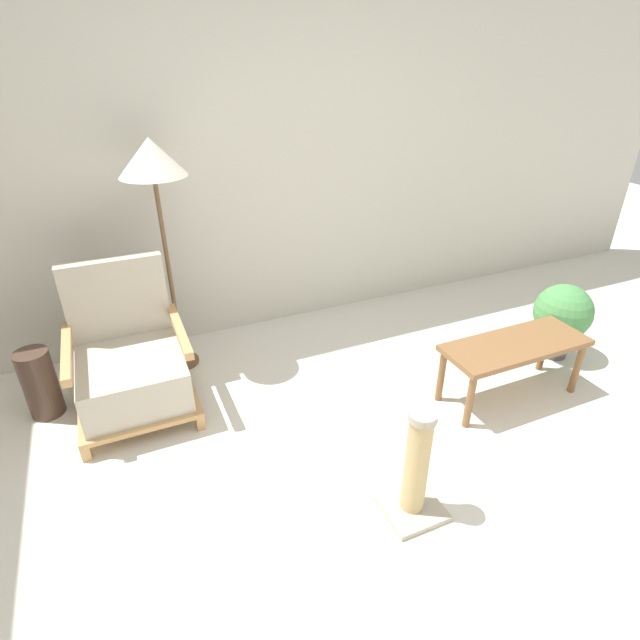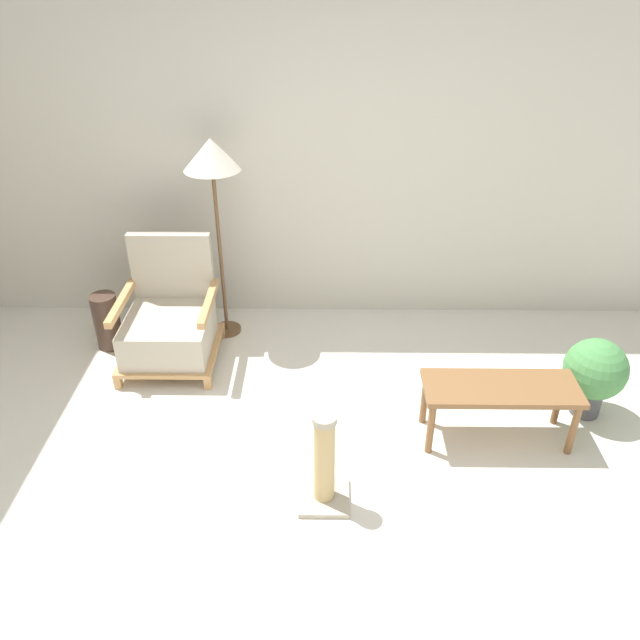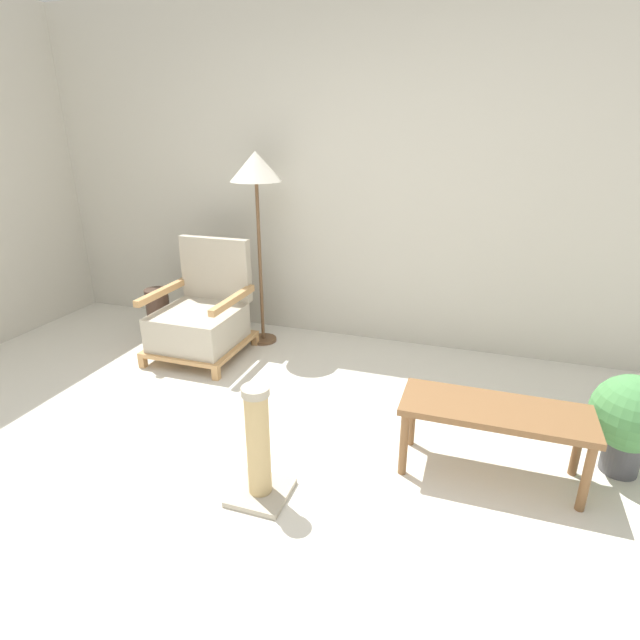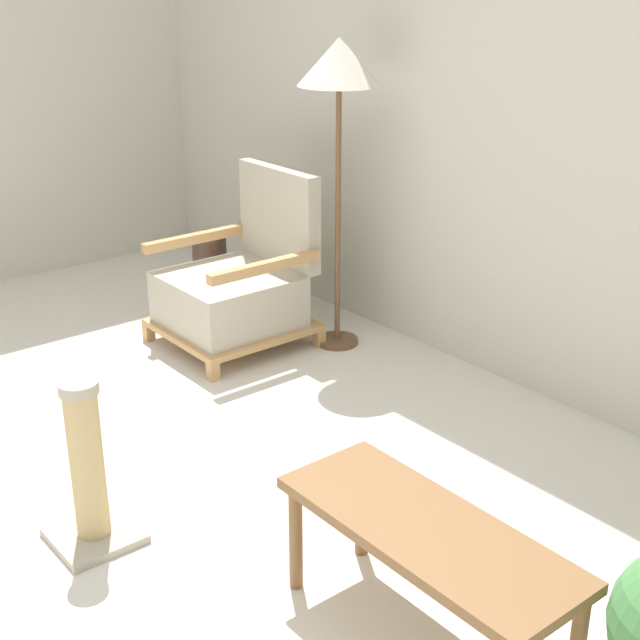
{
  "view_description": "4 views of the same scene",
  "coord_description": "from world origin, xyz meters",
  "px_view_note": "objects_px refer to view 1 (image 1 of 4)",
  "views": [
    {
      "loc": [
        -1.05,
        -1.14,
        2.01
      ],
      "look_at": [
        0.0,
        1.26,
        0.55
      ],
      "focal_mm": 28.0,
      "sensor_mm": 36.0,
      "label": 1
    },
    {
      "loc": [
        0.04,
        -2.23,
        2.69
      ],
      "look_at": [
        0.0,
        1.26,
        0.55
      ],
      "focal_mm": 35.0,
      "sensor_mm": 36.0,
      "label": 2
    },
    {
      "loc": [
        0.96,
        -1.57,
        1.71
      ],
      "look_at": [
        0.0,
        1.26,
        0.55
      ],
      "focal_mm": 28.0,
      "sensor_mm": 36.0,
      "label": 3
    },
    {
      "loc": [
        2.54,
        -0.79,
        1.86
      ],
      "look_at": [
        0.0,
        1.26,
        0.55
      ],
      "focal_mm": 50.0,
      "sensor_mm": 36.0,
      "label": 4
    }
  ],
  "objects_px": {
    "vase": "(40,383)",
    "floor_lamp": "(153,169)",
    "coffee_table": "(515,350)",
    "armchair": "(131,365)",
    "potted_plant": "(562,315)",
    "scratching_post": "(416,472)"
  },
  "relations": [
    {
      "from": "floor_lamp",
      "to": "coffee_table",
      "type": "distance_m",
      "value": 2.45
    },
    {
      "from": "floor_lamp",
      "to": "potted_plant",
      "type": "height_order",
      "value": "floor_lamp"
    },
    {
      "from": "vase",
      "to": "potted_plant",
      "type": "xyz_separation_m",
      "value": [
        3.38,
        -0.76,
        0.11
      ]
    },
    {
      "from": "potted_plant",
      "to": "floor_lamp",
      "type": "bearing_deg",
      "value": 158.65
    },
    {
      "from": "coffee_table",
      "to": "vase",
      "type": "xyz_separation_m",
      "value": [
        -2.72,
        1.0,
        -0.12
      ]
    },
    {
      "from": "floor_lamp",
      "to": "potted_plant",
      "type": "xyz_separation_m",
      "value": [
        2.51,
        -0.98,
        -1.04
      ]
    },
    {
      "from": "coffee_table",
      "to": "vase",
      "type": "bearing_deg",
      "value": 159.75
    },
    {
      "from": "coffee_table",
      "to": "vase",
      "type": "distance_m",
      "value": 2.9
    },
    {
      "from": "coffee_table",
      "to": "potted_plant",
      "type": "distance_m",
      "value": 0.71
    },
    {
      "from": "vase",
      "to": "scratching_post",
      "type": "height_order",
      "value": "scratching_post"
    },
    {
      "from": "potted_plant",
      "to": "coffee_table",
      "type": "bearing_deg",
      "value": -159.7
    },
    {
      "from": "floor_lamp",
      "to": "coffee_table",
      "type": "bearing_deg",
      "value": -33.51
    },
    {
      "from": "armchair",
      "to": "floor_lamp",
      "type": "bearing_deg",
      "value": 47.94
    },
    {
      "from": "floor_lamp",
      "to": "potted_plant",
      "type": "bearing_deg",
      "value": -21.35
    },
    {
      "from": "armchair",
      "to": "scratching_post",
      "type": "xyz_separation_m",
      "value": [
        1.13,
        -1.38,
        -0.06
      ]
    },
    {
      "from": "armchair",
      "to": "scratching_post",
      "type": "relative_size",
      "value": 1.47
    },
    {
      "from": "potted_plant",
      "to": "scratching_post",
      "type": "height_order",
      "value": "scratching_post"
    },
    {
      "from": "armchair",
      "to": "potted_plant",
      "type": "bearing_deg",
      "value": -11.87
    },
    {
      "from": "floor_lamp",
      "to": "scratching_post",
      "type": "xyz_separation_m",
      "value": [
        0.79,
        -1.76,
        -1.12
      ]
    },
    {
      "from": "coffee_table",
      "to": "armchair",
      "type": "bearing_deg",
      "value": 158.96
    },
    {
      "from": "vase",
      "to": "floor_lamp",
      "type": "bearing_deg",
      "value": 14.53
    },
    {
      "from": "coffee_table",
      "to": "scratching_post",
      "type": "height_order",
      "value": "scratching_post"
    }
  ]
}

